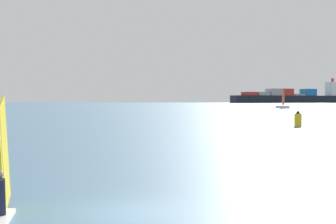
# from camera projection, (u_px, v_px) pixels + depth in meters

# --- Properties ---
(ground_plane) EXTENTS (4000.00, 4000.00, 0.00)m
(ground_plane) POSITION_uv_depth(u_px,v_px,m) (131.00, 212.00, 16.29)
(ground_plane) COLOR #476B84
(windsurfer) EXTENTS (1.89, 3.65, 4.11)m
(windsurfer) POSITION_uv_depth(u_px,v_px,m) (1.00, 186.00, 15.41)
(windsurfer) COLOR white
(windsurfer) RESTS_ON ground_plane
(cargo_ship) EXTENTS (177.20, 125.32, 38.88)m
(cargo_ship) POSITION_uv_depth(u_px,v_px,m) (293.00, 97.00, 796.40)
(cargo_ship) COLOR black
(cargo_ship) RESTS_ON ground_plane
(distant_headland) EXTENTS (953.00, 377.87, 44.58)m
(distant_headland) POSITION_uv_depth(u_px,v_px,m) (327.00, 94.00, 1382.68)
(distant_headland) COLOR #4C564C
(distant_headland) RESTS_ON ground_plane
(channel_buoy) EXTENTS (1.02, 1.02, 2.25)m
(channel_buoy) POSITION_uv_depth(u_px,v_px,m) (298.00, 119.00, 69.54)
(channel_buoy) COLOR yellow
(channel_buoy) RESTS_ON ground_plane
(small_sailboat) EXTENTS (6.57, 9.30, 9.39)m
(small_sailboat) POSITION_uv_depth(u_px,v_px,m) (282.00, 107.00, 227.06)
(small_sailboat) COLOR white
(small_sailboat) RESTS_ON ground_plane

